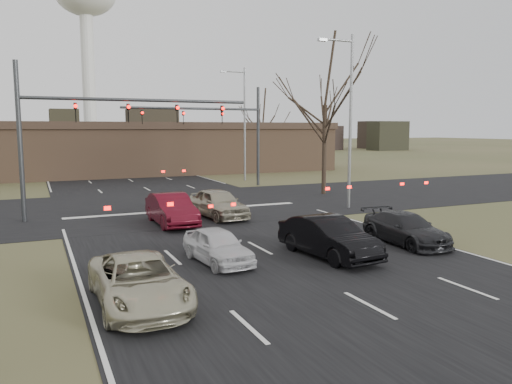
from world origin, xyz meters
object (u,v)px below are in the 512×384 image
Objects in this scene: car_white_sedan at (218,246)px; water_tower at (86,3)px; streetlight_right_far at (243,118)px; car_charcoal_sedan at (406,229)px; streetlight_right_near at (348,113)px; building at (137,148)px; car_silver_suv at (139,281)px; car_silver_ahead at (218,203)px; mast_arm_near at (88,121)px; car_black_hatch at (328,237)px; car_red_ahead at (171,209)px; mast_arm_far at (226,124)px.

water_tower is at bearing 80.39° from car_white_sedan.
car_charcoal_sedan is (-3.53, -25.69, -4.95)m from streetlight_right_far.
streetlight_right_far is at bearing 59.85° from car_white_sedan.
streetlight_right_near is 2.29× the size of car_charcoal_sedan.
car_charcoal_sedan is (3.79, -36.69, -2.03)m from building.
car_charcoal_sedan is (8.00, -0.40, 0.02)m from car_white_sedan.
car_silver_ahead reaches higher than car_silver_suv.
mast_arm_near is at bearing 99.32° from car_white_sedan.
car_black_hatch is (7.33, 2.22, 0.09)m from car_silver_suv.
car_red_ahead reaches higher than car_white_sedan.
car_black_hatch reaches higher than car_charcoal_sedan.
car_red_ahead is 1.02× the size of car_silver_ahead.
water_tower is 10.19× the size of car_charcoal_sedan.
car_charcoal_sedan is at bearing 1.80° from car_black_hatch.
streetlight_right_near reaches higher than car_red_ahead.
mast_arm_far is (11.41, 10.00, -0.06)m from mast_arm_near.
mast_arm_far is at bearing 59.07° from car_red_ahead.
car_red_ahead is (3.33, -3.77, -4.31)m from mast_arm_near.
water_tower is 4.45× the size of streetlight_right_far.
car_silver_suv reaches higher than car_charcoal_sedan.
mast_arm_far is 13.28m from streetlight_right_near.
water_tower is 3.67× the size of mast_arm_near.
car_white_sedan is at bearing 161.60° from car_black_hatch.
car_charcoal_sedan is at bearing 13.13° from car_silver_suv.
streetlight_right_far is (14.55, 14.00, 0.51)m from mast_arm_near.
water_tower reaches higher than car_red_ahead.
water_tower is at bearing 80.74° from car_silver_ahead.
streetlight_right_far is at bearing 68.43° from car_black_hatch.
car_black_hatch is 9.34m from car_silver_ahead.
mast_arm_near reaches higher than car_charcoal_sedan.
car_charcoal_sedan is at bearing -97.83° from streetlight_right_far.
car_charcoal_sedan is 0.97× the size of car_silver_ahead.
water_tower is 111.80m from mast_arm_near.
mast_arm_far is at bearing 62.84° from car_white_sedan.
building is 4.24× the size of streetlight_right_far.
car_silver_suv is at bearing -115.69° from mast_arm_far.
car_silver_ahead is at bearing -112.48° from mast_arm_far.
streetlight_right_far is at bearing -56.35° from building.
mast_arm_far is 2.55× the size of car_charcoal_sedan.
car_charcoal_sedan is at bearing -84.11° from building.
car_charcoal_sedan is at bearing -90.10° from water_tower.
building is 13.53m from streetlight_right_far.
car_charcoal_sedan is at bearing -8.48° from car_white_sedan.
car_black_hatch is (-4.24, -119.21, -34.73)m from water_tower.
mast_arm_near is 1.21× the size of streetlight_right_far.
car_silver_suv is at bearing -125.66° from car_silver_ahead.
mast_arm_near is at bearing -136.11° from streetlight_right_far.
car_silver_ahead is at bearing 60.51° from car_silver_suv.
mast_arm_near reaches higher than car_silver_suv.
streetlight_right_far reaches higher than building.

